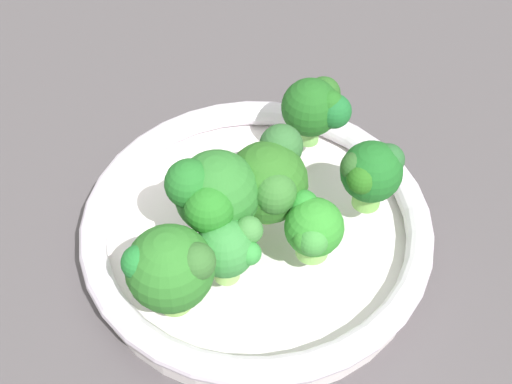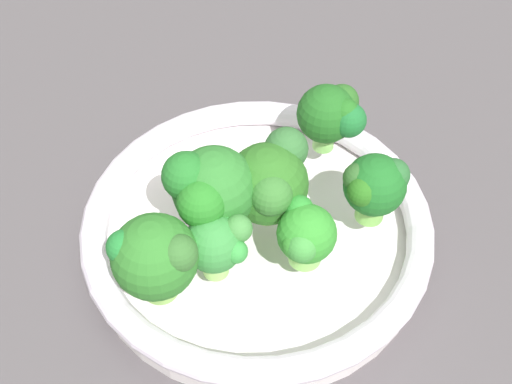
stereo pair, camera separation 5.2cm
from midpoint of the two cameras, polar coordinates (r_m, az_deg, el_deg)
name	(u,v)px [view 1 (the left image)]	position (r cm, az deg, el deg)	size (l,w,h in cm)	color
ground_plane	(275,254)	(58.65, -0.96, -5.41)	(130.00, 130.00, 2.50)	#4F494C
bowl	(256,232)	(56.00, -2.67, -3.50)	(28.80, 28.80, 4.04)	white
broccoli_floret_0	(313,229)	(49.78, 1.81, -3.28)	(5.05, 4.47, 5.32)	#87CE5C
broccoli_floret_1	(213,195)	(49.56, -6.66, -0.42)	(7.33, 6.83, 8.28)	#94D062
broccoli_floret_2	(317,107)	(57.66, 2.53, 7.04)	(5.55, 5.98, 6.37)	#88CA64
broccoli_floret_3	(269,180)	(51.44, -1.80, 0.84)	(7.77, 6.41, 7.10)	#9DC865
broccoli_floret_4	(229,246)	(48.51, -5.40, -4.73)	(4.64, 4.85, 5.65)	#9CD668
broccoli_floret_5	(170,269)	(47.03, -10.40, -6.60)	(6.18, 6.38, 7.27)	#90C35C
broccoli_floret_6	(371,172)	(52.79, 6.87, 1.50)	(5.01, 4.97, 6.21)	#7BC053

